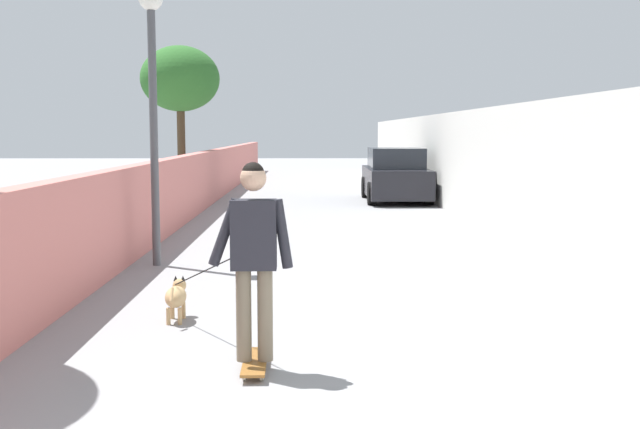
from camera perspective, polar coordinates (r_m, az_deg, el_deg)
The scene contains 9 objects.
ground_plane at distance 17.52m, azimuth 0.50°, elevation -0.37°, with size 80.00×80.00×0.00m, color gray.
wall_left at distance 15.72m, azimuth -11.26°, elevation 1.45°, with size 48.00×0.30×1.47m, color #CC726B.
fence_right at distance 15.84m, azimuth 12.51°, elevation 3.30°, with size 48.00×0.30×2.49m, color silver.
tree_left_near at distance 22.77m, azimuth -10.43°, elevation 9.89°, with size 2.29×2.29×4.48m.
lamp_post at distance 11.66m, azimuth -12.43°, elevation 10.15°, with size 0.36×0.36×4.13m.
skateboard at distance 6.60m, azimuth -4.89°, elevation -10.95°, with size 0.80×0.21×0.08m.
person_skateboarder at distance 6.38m, azimuth -4.98°, elevation -2.35°, with size 0.23×0.71×1.68m.
dog at distance 8.29m, azimuth -10.68°, elevation -5.99°, with size 2.01×1.08×1.06m.
car_near at distance 22.18m, azimuth 5.69°, elevation 2.85°, with size 3.87×1.80×1.54m.
Camera 1 is at (-3.40, 0.37, 2.02)m, focal length 42.77 mm.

